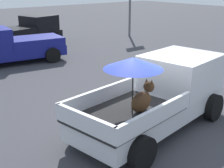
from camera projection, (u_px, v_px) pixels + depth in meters
ground_plane at (151, 129)px, 8.76m from camera, size 80.00×80.00×0.00m
pickup_truck_main at (162, 92)px, 8.73m from camera, size 5.25×2.79×2.28m
pickup_truck_red at (28, 31)px, 19.69m from camera, size 5.09×3.02×1.80m
pickup_truck_far at (11, 46)px, 15.36m from camera, size 5.02×2.73×1.80m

